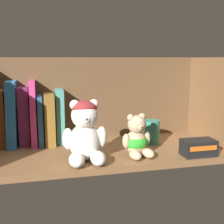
{
  "coord_description": "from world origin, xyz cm",
  "views": [
    {
      "loc": [
        -18.51,
        -89.89,
        31.53
      ],
      "look_at": [
        2.91,
        0.0,
        14.49
      ],
      "focal_mm": 46.85,
      "sensor_mm": 36.0,
      "label": 1
    }
  ],
  "objects": [
    {
      "name": "teddy_bear_smaller",
      "position": [
        8.84,
        -7.78,
        7.12
      ],
      "size": [
        9.68,
        10.35,
        13.04
      ],
      "color": "tan",
      "rests_on": "shelf_board"
    },
    {
      "name": "book_6",
      "position": [
        -16.63,
        12.84,
        10.84
      ],
      "size": [
        3.49,
        13.87,
        17.68
      ],
      "primitive_type": "cube",
      "color": "brown",
      "rests_on": "shelf_board"
    },
    {
      "name": "book_5",
      "position": [
        -19.66,
        12.84,
        10.57
      ],
      "size": [
        1.67,
        13.88,
        17.14
      ],
      "primitive_type": "cube",
      "color": "navy",
      "rests_on": "shelf_board"
    },
    {
      "name": "book_7",
      "position": [
        -13.04,
        12.84,
        11.47
      ],
      "size": [
        2.78,
        9.72,
        18.95
      ],
      "primitive_type": "cube",
      "color": "teal",
      "rests_on": "shelf_board"
    },
    {
      "name": "book_1",
      "position": [
        -32.21,
        12.84,
        11.58
      ],
      "size": [
        2.52,
        10.67,
        19.16
      ],
      "primitive_type": "cube",
      "color": "brown",
      "rests_on": "shelf_board"
    },
    {
      "name": "book_2",
      "position": [
        -28.92,
        12.84,
        13.09
      ],
      "size": [
        3.77,
        13.67,
        22.26
      ],
      "primitive_type": "cube",
      "rotation": [
        0.0,
        0.03,
        0.0
      ],
      "color": "#276FB1",
      "rests_on": "shelf_board"
    },
    {
      "name": "shelf_back_panel",
      "position": [
        0.0,
        16.43,
        15.93
      ],
      "size": [
        79.61,
        1.2,
        31.86
      ],
      "primitive_type": "cube",
      "color": "brown",
      "rests_on": "ground"
    },
    {
      "name": "shelf_board",
      "position": [
        0.0,
        0.0,
        1.0
      ],
      "size": [
        77.21,
        31.65,
        2.0
      ],
      "primitive_type": "cube",
      "color": "brown",
      "rests_on": "ground"
    },
    {
      "name": "shelf_side_panel_right",
      "position": [
        39.4,
        0.0,
        15.93
      ],
      "size": [
        1.6,
        34.05,
        31.86
      ],
      "primitive_type": "cube",
      "color": "brown",
      "rests_on": "ground"
    },
    {
      "name": "small_product_box",
      "position": [
        27.36,
        -12.14,
        4.5
      ],
      "size": [
        10.27,
        6.0,
        5.0
      ],
      "color": "black",
      "rests_on": "shelf_board"
    },
    {
      "name": "book_4",
      "position": [
        -21.93,
        12.84,
        13.11
      ],
      "size": [
        1.97,
        13.37,
        22.21
      ],
      "primitive_type": "cube",
      "color": "#CD377F",
      "rests_on": "shelf_board"
    },
    {
      "name": "book_3",
      "position": [
        -25.13,
        12.84,
        12.0
      ],
      "size": [
        3.52,
        9.14,
        19.99
      ],
      "primitive_type": "cube",
      "color": "#691F43",
      "rests_on": "shelf_board"
    },
    {
      "name": "teddy_bear_larger",
      "position": [
        -7.15,
        -8.79,
        10.52
      ],
      "size": [
        13.0,
        13.12,
        17.97
      ],
      "color": "white",
      "rests_on": "shelf_board"
    },
    {
      "name": "pillar_candle",
      "position": [
        17.89,
        3.44,
        6.13
      ],
      "size": [
        5.68,
        5.68,
        8.26
      ],
      "primitive_type": "cylinder",
      "color": "#2D7A66",
      "rests_on": "shelf_board"
    }
  ]
}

